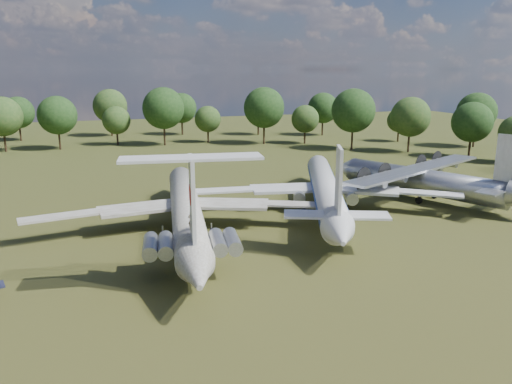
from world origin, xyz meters
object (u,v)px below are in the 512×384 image
object	(u,v)px
il62_airliner	(186,214)
person_on_il62	(191,220)
an12_transport	(422,184)
tu104_jet	(325,194)

from	to	relation	value
il62_airliner	person_on_il62	size ratio (longest dim) A/B	27.04
an12_transport	person_on_il62	bearing A→B (deg)	-179.96
il62_airliner	person_on_il62	bearing A→B (deg)	-90.00
il62_airliner	an12_transport	distance (m)	36.84
an12_transport	person_on_il62	xyz separation A→B (m)	(-38.61, -17.45, 3.29)
an12_transport	il62_airliner	bearing A→B (deg)	162.31
il62_airliner	tu104_jet	xyz separation A→B (m)	(20.04, 3.32, 0.06)
il62_airliner	an12_transport	world-z (taller)	il62_airliner
il62_airliner	an12_transport	bearing A→B (deg)	15.24
tu104_jet	an12_transport	xyz separation A→B (m)	(16.56, 0.91, -0.06)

